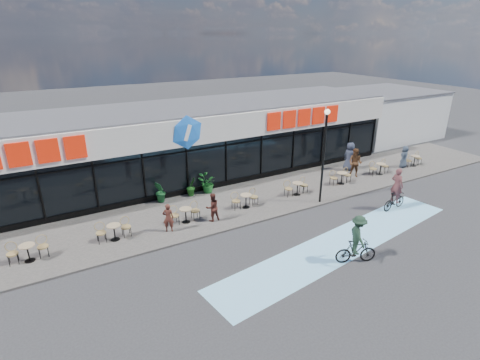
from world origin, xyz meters
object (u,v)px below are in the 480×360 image
(potted_plant_right, at_px, (207,184))
(patron_left, at_px, (168,218))
(potted_plant_mid, at_px, (191,187))
(potted_plant_left, at_px, (161,192))
(pedestrian_c, at_px, (404,157))
(pedestrian_a, at_px, (355,163))
(pedestrian_b, at_px, (350,156))
(lamp_post, at_px, (324,149))
(cyclist_b, at_px, (395,194))
(patron_right, at_px, (212,207))
(cyclist_a, at_px, (357,242))

(potted_plant_right, xyz_separation_m, patron_left, (-3.51, -3.31, 0.15))
(potted_plant_mid, bearing_deg, potted_plant_left, -177.95)
(patron_left, height_order, pedestrian_c, pedestrian_c)
(potted_plant_mid, xyz_separation_m, pedestrian_c, (14.71, -2.77, 0.23))
(pedestrian_a, height_order, pedestrian_b, pedestrian_b)
(lamp_post, height_order, pedestrian_c, lamp_post)
(potted_plant_right, height_order, patron_left, patron_left)
(pedestrian_a, distance_m, pedestrian_c, 4.31)
(lamp_post, xyz_separation_m, cyclist_b, (2.94, -2.53, -2.28))
(potted_plant_right, xyz_separation_m, pedestrian_a, (9.47, -2.29, 0.37))
(lamp_post, distance_m, potted_plant_left, 9.12)
(potted_plant_mid, xyz_separation_m, patron_right, (-0.30, -3.44, 0.20))
(pedestrian_b, bearing_deg, pedestrian_a, 145.28)
(patron_left, height_order, cyclist_b, cyclist_b)
(pedestrian_a, distance_m, cyclist_b, 4.79)
(potted_plant_left, relative_size, pedestrian_b, 0.63)
(pedestrian_c, distance_m, cyclist_a, 13.28)
(lamp_post, height_order, patron_left, lamp_post)
(potted_plant_left, xyz_separation_m, potted_plant_right, (2.78, -0.03, -0.05))
(potted_plant_left, height_order, potted_plant_right, potted_plant_left)
(lamp_post, bearing_deg, cyclist_a, -116.53)
(patron_right, distance_m, pedestrian_b, 11.50)
(patron_left, distance_m, cyclist_b, 11.86)
(patron_left, xyz_separation_m, cyclist_a, (5.82, -6.10, 0.14))
(patron_left, xyz_separation_m, cyclist_b, (11.34, -3.48, 0.07))
(potted_plant_right, relative_size, pedestrian_b, 0.57)
(patron_right, height_order, pedestrian_a, pedestrian_a)
(lamp_post, distance_m, potted_plant_right, 6.95)
(potted_plant_mid, distance_m, pedestrian_b, 11.08)
(patron_right, bearing_deg, potted_plant_right, -112.32)
(potted_plant_right, distance_m, cyclist_a, 9.69)
(potted_plant_right, xyz_separation_m, patron_right, (-1.25, -3.34, 0.18))
(cyclist_a, bearing_deg, pedestrian_c, 30.47)
(potted_plant_left, bearing_deg, pedestrian_a, -10.72)
(potted_plant_mid, bearing_deg, pedestrian_c, -10.68)
(lamp_post, xyz_separation_m, pedestrian_b, (5.16, 3.05, -2.09))
(pedestrian_b, xyz_separation_m, cyclist_b, (-2.22, -5.58, -0.19))
(potted_plant_right, bearing_deg, pedestrian_c, -11.00)
(patron_left, distance_m, cyclist_a, 8.43)
(potted_plant_right, distance_m, cyclist_b, 10.36)
(pedestrian_a, xyz_separation_m, pedestrian_b, (0.58, 1.08, 0.04))
(lamp_post, relative_size, potted_plant_mid, 4.84)
(potted_plant_right, bearing_deg, patron_left, -136.66)
(patron_right, bearing_deg, pedestrian_a, -176.22)
(pedestrian_c, distance_m, cyclist_b, 7.22)
(potted_plant_left, bearing_deg, lamp_post, -29.23)
(pedestrian_b, bearing_deg, cyclist_a, 130.05)
(pedestrian_c, relative_size, cyclist_a, 0.72)
(cyclist_a, xyz_separation_m, cyclist_b, (5.51, 2.62, -0.07))
(potted_plant_right, distance_m, pedestrian_c, 14.02)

